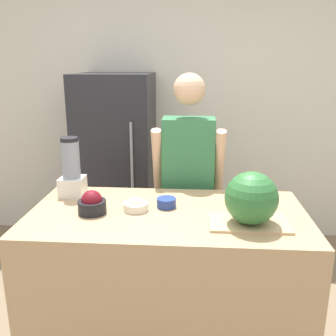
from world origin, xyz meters
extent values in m
cube|color=silver|center=(0.00, 2.14, 1.30)|extent=(8.00, 0.06, 2.60)
cube|color=tan|center=(0.00, 0.41, 0.46)|extent=(1.58, 0.81, 0.93)
cube|color=#232328|center=(-0.57, 1.75, 0.83)|extent=(0.67, 0.68, 1.65)
cylinder|color=gray|center=(-0.37, 1.40, 0.99)|extent=(0.02, 0.02, 0.58)
cube|color=gray|center=(0.10, 1.00, 0.40)|extent=(0.27, 0.18, 0.81)
cube|color=#337247|center=(0.10, 1.00, 1.09)|extent=(0.36, 0.22, 0.57)
sphere|color=#DBAD89|center=(0.10, 1.00, 1.57)|extent=(0.22, 0.22, 0.22)
cylinder|color=#DBAD89|center=(-0.11, 0.96, 1.08)|extent=(0.07, 0.23, 0.48)
cylinder|color=#DBAD89|center=(0.32, 0.96, 1.08)|extent=(0.07, 0.23, 0.48)
cube|color=tan|center=(0.44, 0.28, 0.93)|extent=(0.42, 0.25, 0.01)
sphere|color=#2D6B33|center=(0.44, 0.26, 1.08)|extent=(0.28, 0.28, 0.28)
cylinder|color=black|center=(-0.42, 0.36, 0.96)|extent=(0.16, 0.16, 0.07)
sphere|color=maroon|center=(-0.42, 0.36, 1.00)|extent=(0.12, 0.12, 0.12)
cylinder|color=beige|center=(-0.18, 0.42, 0.95)|extent=(0.14, 0.14, 0.05)
sphere|color=white|center=(-0.18, 0.42, 0.97)|extent=(0.07, 0.07, 0.07)
cylinder|color=navy|center=(-0.01, 0.48, 0.95)|extent=(0.11, 0.11, 0.06)
cube|color=silver|center=(-0.62, 0.64, 0.99)|extent=(0.15, 0.15, 0.12)
cylinder|color=gray|center=(-0.62, 0.64, 1.16)|extent=(0.11, 0.11, 0.23)
cylinder|color=black|center=(-0.62, 0.64, 1.29)|extent=(0.11, 0.11, 0.02)
camera|label=1|loc=(0.14, -1.57, 1.75)|focal=40.00mm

